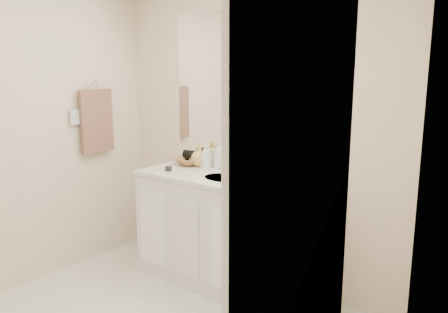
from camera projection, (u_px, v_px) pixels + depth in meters
wall_back at (249, 132)px, 3.49m from camera, size 2.60×0.02×2.40m
wall_left at (6, 136)px, 3.25m from camera, size 0.02×2.60×2.40m
wall_right at (337, 195)px, 1.70m from camera, size 0.02×2.60×2.40m
vanity_cabinet at (228, 234)px, 3.42m from camera, size 1.50×0.55×0.85m
countertop at (228, 179)px, 3.34m from camera, size 1.52×0.57×0.03m
backsplash at (247, 166)px, 3.53m from camera, size 1.52×0.03×0.08m
sink_basin at (226, 179)px, 3.32m from camera, size 0.37×0.37×0.02m
faucet at (240, 167)px, 3.45m from camera, size 0.02×0.02×0.11m
mirror at (249, 87)px, 3.42m from camera, size 1.48×0.01×1.20m
blue_mug at (230, 166)px, 3.49m from camera, size 0.09×0.09×0.10m
tan_cup at (252, 171)px, 3.35m from camera, size 0.07×0.07×0.08m
toothbrush at (253, 158)px, 3.33m from camera, size 0.02×0.04×0.19m
mouthwash_bottle at (279, 170)px, 3.14m from camera, size 0.11×0.11×0.20m
clear_pump_bottle at (310, 177)px, 3.05m from camera, size 0.06×0.06×0.15m
soap_dish at (260, 189)px, 2.98m from camera, size 0.13×0.12×0.01m
green_soap at (260, 186)px, 2.97m from camera, size 0.08×0.07×0.02m
orange_comb at (236, 185)px, 3.09m from camera, size 0.12×0.07×0.01m
dark_jar at (168, 168)px, 3.55m from camera, size 0.06×0.06×0.04m
extra_white_bottle at (207, 160)px, 3.54m from camera, size 0.06×0.06×0.18m
soap_bottle_white at (219, 155)px, 3.64m from camera, size 0.11×0.11×0.22m
soap_bottle_cream at (205, 156)px, 3.68m from camera, size 0.11×0.11×0.19m
soap_bottle_yellow at (199, 155)px, 3.72m from camera, size 0.15×0.15×0.19m
wicker_basket at (190, 161)px, 3.79m from camera, size 0.30×0.30×0.07m
hair_dryer at (192, 155)px, 3.77m from camera, size 0.15×0.09×0.07m
towel_ring at (93, 86)px, 3.77m from camera, size 0.01×0.11×0.11m
hand_towel at (97, 121)px, 3.81m from camera, size 0.04×0.32×0.55m
switch_plate at (75, 117)px, 3.66m from camera, size 0.01×0.08×0.13m
door at (296, 269)px, 1.51m from camera, size 0.02×0.82×2.00m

